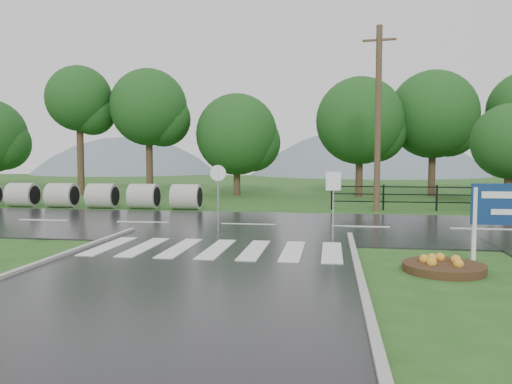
# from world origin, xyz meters

# --- Properties ---
(ground) EXTENTS (120.00, 120.00, 0.00)m
(ground) POSITION_xyz_m (0.00, 0.00, 0.00)
(ground) COLOR #234F1A
(ground) RESTS_ON ground
(main_road) EXTENTS (90.00, 8.00, 0.04)m
(main_road) POSITION_xyz_m (0.00, 10.00, 0.00)
(main_road) COLOR black
(main_road) RESTS_ON ground
(crosswalk) EXTENTS (6.50, 2.80, 0.02)m
(crosswalk) POSITION_xyz_m (0.00, 5.00, 0.06)
(crosswalk) COLOR silver
(crosswalk) RESTS_ON ground
(fence_west) EXTENTS (9.58, 0.08, 1.20)m
(fence_west) POSITION_xyz_m (7.75, 16.00, 0.72)
(fence_west) COLOR black
(fence_west) RESTS_ON ground
(hills) EXTENTS (102.00, 48.00, 48.00)m
(hills) POSITION_xyz_m (3.49, 65.00, -15.54)
(hills) COLOR slate
(hills) RESTS_ON ground
(treeline) EXTENTS (83.20, 5.20, 10.00)m
(treeline) POSITION_xyz_m (1.00, 24.00, 0.00)
(treeline) COLOR #144115
(treeline) RESTS_ON ground
(culvert_pipes) EXTENTS (13.90, 1.20, 1.20)m
(culvert_pipes) POSITION_xyz_m (-10.08, 15.00, 0.60)
(culvert_pipes) COLOR #9E9B93
(culvert_pipes) RESTS_ON ground
(flower_bed) EXTENTS (1.73, 1.73, 0.35)m
(flower_bed) POSITION_xyz_m (5.38, 3.42, 0.13)
(flower_bed) COLOR #332111
(flower_bed) RESTS_ON ground
(reg_sign_small) EXTENTS (0.45, 0.12, 2.04)m
(reg_sign_small) POSITION_xyz_m (3.03, 7.24, 1.45)
(reg_sign_small) COLOR #939399
(reg_sign_small) RESTS_ON ground
(reg_sign_round) EXTENTS (0.50, 0.17, 2.21)m
(reg_sign_round) POSITION_xyz_m (-0.67, 8.09, 1.40)
(reg_sign_round) COLOR #939399
(reg_sign_round) RESTS_ON ground
(utility_pole_east) EXTENTS (1.48, 0.28, 8.33)m
(utility_pole_east) POSITION_xyz_m (5.02, 15.50, 4.23)
(utility_pole_east) COLOR #473523
(utility_pole_east) RESTS_ON ground
(entrance_tree_left) EXTENTS (3.58, 3.58, 5.01)m
(entrance_tree_left) POSITION_xyz_m (11.33, 17.50, 3.20)
(entrance_tree_left) COLOR #3D2B1C
(entrance_tree_left) RESTS_ON ground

